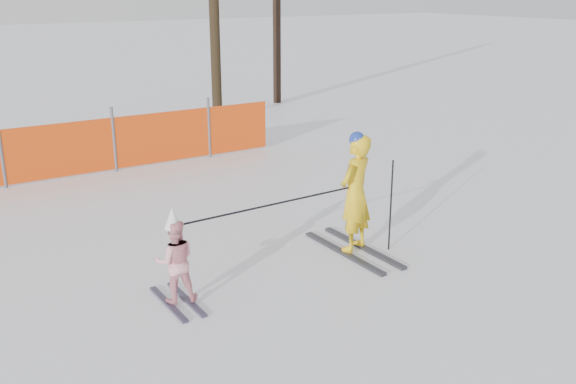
# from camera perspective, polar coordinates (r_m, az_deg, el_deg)

# --- Properties ---
(ground) EXTENTS (120.00, 120.00, 0.00)m
(ground) POSITION_cam_1_polar(r_m,az_deg,el_deg) (7.85, 1.99, -7.91)
(ground) COLOR white
(ground) RESTS_ON ground
(adult) EXTENTS (0.67, 1.65, 1.65)m
(adult) POSITION_cam_1_polar(r_m,az_deg,el_deg) (8.44, 6.00, -0.17)
(adult) COLOR black
(adult) RESTS_ON ground
(child) EXTENTS (0.55, 0.96, 1.14)m
(child) POSITION_cam_1_polar(r_m,az_deg,el_deg) (7.23, -10.01, -6.00)
(child) COLOR black
(child) RESTS_ON ground
(ski_poles) EXTENTS (2.93, 0.22, 1.25)m
(ski_poles) POSITION_cam_1_polar(r_m,az_deg,el_deg) (7.97, 2.57, -1.15)
(ski_poles) COLOR black
(ski_poles) RESTS_ON ground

